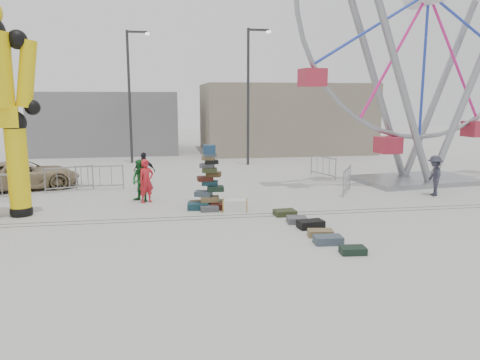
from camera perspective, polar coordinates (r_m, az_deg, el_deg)
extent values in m
plane|color=#9E9E99|center=(15.37, -1.31, -5.24)|extent=(90.00, 90.00, 0.00)
cube|color=#47443F|center=(15.95, -1.62, -4.66)|extent=(40.00, 0.04, 0.01)
cube|color=#47443F|center=(16.33, -1.81, -4.31)|extent=(40.00, 0.04, 0.01)
cube|color=gray|center=(35.88, 5.29, 7.56)|extent=(12.00, 8.00, 5.00)
cube|color=gray|center=(36.94, -15.62, 6.84)|extent=(10.00, 8.00, 4.40)
cylinder|color=#2D2D30|center=(28.14, 0.99, 9.96)|extent=(0.16, 0.16, 8.00)
cube|color=#2D2D30|center=(28.52, 2.26, 17.82)|extent=(1.20, 0.15, 0.12)
cube|color=silver|center=(28.63, 3.50, 17.58)|extent=(0.25, 0.25, 0.12)
cylinder|color=#2D2D30|center=(29.74, -13.32, 9.71)|extent=(0.16, 0.16, 8.00)
cube|color=#2D2D30|center=(29.96, -12.43, 17.23)|extent=(1.20, 0.15, 0.12)
cube|color=silver|center=(29.92, -11.23, 17.08)|extent=(0.25, 0.25, 0.12)
cube|color=#163A44|center=(17.22, -5.13, -3.17)|extent=(0.81, 0.59, 0.25)
cube|color=#441912|center=(17.18, -2.27, -3.20)|extent=(0.83, 0.68, 0.23)
cube|color=#402C14|center=(17.69, -5.03, -2.88)|extent=(0.70, 0.50, 0.21)
cube|color=#2E371B|center=(17.65, -2.24, -2.84)|extent=(0.77, 0.61, 0.23)
cube|color=#505157|center=(16.92, -3.74, -3.49)|extent=(0.66, 0.45, 0.19)
cube|color=black|center=(17.85, -3.61, -2.74)|extent=(0.72, 0.57, 0.21)
cube|color=olive|center=(17.28, -3.69, -2.32)|extent=(0.69, 0.50, 0.21)
cube|color=#404E5B|center=(17.28, -4.49, -1.65)|extent=(0.72, 0.60, 0.19)
cube|color=black|center=(17.18, -3.01, -1.06)|extent=(0.60, 0.41, 0.19)
cube|color=#163A44|center=(17.31, -3.69, -0.37)|extent=(0.64, 0.49, 0.17)
cube|color=#441912|center=(17.24, -4.28, 0.17)|extent=(0.59, 0.44, 0.17)
cube|color=#402C14|center=(17.15, -3.24, 0.71)|extent=(0.61, 0.50, 0.17)
cube|color=#2E371B|center=(17.04, -3.74, 1.19)|extent=(0.55, 0.38, 0.15)
cube|color=#505157|center=(17.14, -4.05, 1.76)|extent=(0.59, 0.50, 0.15)
cube|color=black|center=(17.04, -3.49, 2.20)|extent=(0.48, 0.33, 0.13)
cube|color=olive|center=(17.07, -3.90, 2.67)|extent=(0.52, 0.40, 0.13)
cube|color=#404E5B|center=(16.98, -3.66, 3.05)|extent=(0.45, 0.30, 0.11)
cylinder|color=navy|center=(16.98, -3.76, 3.77)|extent=(0.46, 0.46, 0.31)
sphere|color=black|center=(17.95, -25.09, -3.47)|extent=(0.76, 0.76, 0.76)
cylinder|color=yellow|center=(17.69, -25.44, 1.12)|extent=(0.70, 0.70, 3.21)
sphere|color=black|center=(17.54, -25.84, 6.31)|extent=(0.80, 0.80, 0.80)
sphere|color=black|center=(17.60, -25.52, 15.20)|extent=(0.64, 0.64, 0.64)
cylinder|color=yellow|center=(17.52, -24.58, 11.67)|extent=(0.93, 0.71, 2.26)
sphere|color=black|center=(17.50, -23.98, 8.09)|extent=(0.52, 0.52, 0.52)
cube|color=gray|center=(24.15, 20.69, 0.01)|extent=(5.80, 3.92, 0.22)
cylinder|color=gray|center=(22.00, 19.28, 10.28)|extent=(3.79, 0.80, 8.81)
cylinder|color=gray|center=(24.19, 26.07, 9.76)|extent=(3.79, 0.80, 8.81)
cylinder|color=gray|center=(23.61, 16.46, 10.38)|extent=(3.79, 0.80, 8.81)
cylinder|color=gray|center=(25.67, 23.08, 9.94)|extent=(3.79, 0.80, 8.81)
cube|color=#A92437|center=(23.94, 20.91, 3.60)|extent=(1.09, 1.09, 0.76)
cube|color=silver|center=(16.88, -0.60, -3.11)|extent=(0.97, 0.66, 0.41)
cube|color=#2E371B|center=(16.36, 5.49, -3.99)|extent=(0.78, 0.62, 0.19)
cube|color=#505157|center=(15.46, 6.95, -4.83)|extent=(0.70, 0.64, 0.20)
cube|color=black|center=(14.89, 8.62, -5.36)|extent=(0.86, 0.59, 0.25)
cube|color=olive|center=(14.09, 9.78, -6.40)|extent=(0.78, 0.54, 0.20)
cube|color=#404E5B|center=(13.44, 10.70, -7.18)|extent=(0.81, 0.53, 0.23)
cube|color=black|center=(12.76, 13.60, -8.32)|extent=(0.70, 0.50, 0.19)
imported|color=red|center=(18.46, -11.34, -0.13)|extent=(0.74, 0.67, 1.70)
imported|color=#186024|center=(18.74, -11.98, -0.07)|extent=(1.02, 0.99, 1.65)
imported|color=black|center=(21.16, -11.57, 1.09)|extent=(1.04, 0.62, 1.66)
imported|color=#292A37|center=(21.03, 22.62, 0.50)|extent=(0.91, 1.22, 1.68)
imported|color=#988362|center=(22.94, -24.75, 0.58)|extent=(5.03, 3.37, 1.28)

